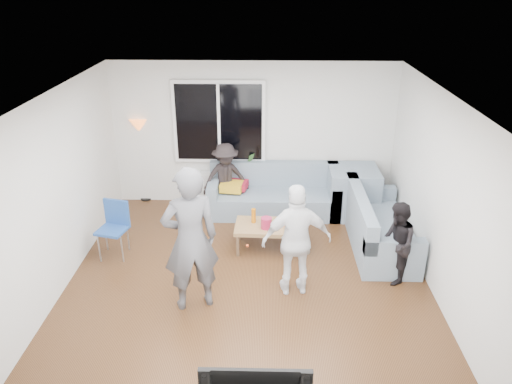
{
  "coord_description": "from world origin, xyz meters",
  "views": [
    {
      "loc": [
        0.26,
        -5.68,
        3.97
      ],
      "look_at": [
        0.1,
        0.6,
        1.15
      ],
      "focal_mm": 34.62,
      "sensor_mm": 36.0,
      "label": 1
    }
  ],
  "objects_px": {
    "player_left": "(190,240)",
    "sofa_right_section": "(381,222)",
    "coffee_table": "(271,237)",
    "floor_lamp": "(142,161)",
    "spectator_back": "(226,179)",
    "player_right": "(297,241)",
    "sofa_back_section": "(274,191)",
    "side_chair": "(112,231)",
    "spectator_right": "(396,243)"
  },
  "relations": [
    {
      "from": "side_chair",
      "to": "floor_lamp",
      "type": "relative_size",
      "value": 0.55
    },
    {
      "from": "spectator_back",
      "to": "spectator_right",
      "type": "bearing_deg",
      "value": -60.15
    },
    {
      "from": "sofa_back_section",
      "to": "floor_lamp",
      "type": "height_order",
      "value": "floor_lamp"
    },
    {
      "from": "sofa_right_section",
      "to": "player_right",
      "type": "bearing_deg",
      "value": 132.17
    },
    {
      "from": "side_chair",
      "to": "player_left",
      "type": "height_order",
      "value": "player_left"
    },
    {
      "from": "sofa_back_section",
      "to": "coffee_table",
      "type": "distance_m",
      "value": 1.26
    },
    {
      "from": "coffee_table",
      "to": "player_right",
      "type": "xyz_separation_m",
      "value": [
        0.33,
        -1.13,
        0.58
      ]
    },
    {
      "from": "player_right",
      "to": "coffee_table",
      "type": "bearing_deg",
      "value": -81.64
    },
    {
      "from": "spectator_right",
      "to": "spectator_back",
      "type": "bearing_deg",
      "value": -125.48
    },
    {
      "from": "sofa_back_section",
      "to": "sofa_right_section",
      "type": "height_order",
      "value": "same"
    },
    {
      "from": "sofa_back_section",
      "to": "spectator_right",
      "type": "xyz_separation_m",
      "value": [
        1.65,
        -2.08,
        0.16
      ]
    },
    {
      "from": "floor_lamp",
      "to": "spectator_back",
      "type": "relative_size",
      "value": 1.22
    },
    {
      "from": "coffee_table",
      "to": "side_chair",
      "type": "bearing_deg",
      "value": -172.96
    },
    {
      "from": "spectator_right",
      "to": "spectator_back",
      "type": "height_order",
      "value": "spectator_back"
    },
    {
      "from": "player_left",
      "to": "spectator_right",
      "type": "bearing_deg",
      "value": 173.05
    },
    {
      "from": "side_chair",
      "to": "spectator_back",
      "type": "relative_size",
      "value": 0.67
    },
    {
      "from": "sofa_back_section",
      "to": "spectator_right",
      "type": "bearing_deg",
      "value": -51.6
    },
    {
      "from": "floor_lamp",
      "to": "player_left",
      "type": "xyz_separation_m",
      "value": [
        1.37,
        -3.2,
        0.18
      ]
    },
    {
      "from": "sofa_back_section",
      "to": "spectator_right",
      "type": "relative_size",
      "value": 1.95
    },
    {
      "from": "floor_lamp",
      "to": "spectator_right",
      "type": "relative_size",
      "value": 1.33
    },
    {
      "from": "coffee_table",
      "to": "spectator_right",
      "type": "bearing_deg",
      "value": -26.25
    },
    {
      "from": "sofa_back_section",
      "to": "spectator_right",
      "type": "distance_m",
      "value": 2.66
    },
    {
      "from": "sofa_back_section",
      "to": "player_left",
      "type": "height_order",
      "value": "player_left"
    },
    {
      "from": "side_chair",
      "to": "spectator_right",
      "type": "distance_m",
      "value": 4.11
    },
    {
      "from": "sofa_back_section",
      "to": "sofa_right_section",
      "type": "relative_size",
      "value": 1.15
    },
    {
      "from": "player_left",
      "to": "coffee_table",
      "type": "bearing_deg",
      "value": -144.28
    },
    {
      "from": "sofa_right_section",
      "to": "coffee_table",
      "type": "xyz_separation_m",
      "value": [
        -1.7,
        -0.11,
        -0.22
      ]
    },
    {
      "from": "coffee_table",
      "to": "floor_lamp",
      "type": "bearing_deg",
      "value": 143.69
    },
    {
      "from": "sofa_back_section",
      "to": "player_right",
      "type": "distance_m",
      "value": 2.41
    },
    {
      "from": "player_left",
      "to": "sofa_right_section",
      "type": "bearing_deg",
      "value": -169.65
    },
    {
      "from": "sofa_back_section",
      "to": "player_left",
      "type": "relative_size",
      "value": 1.2
    },
    {
      "from": "sofa_right_section",
      "to": "player_right",
      "type": "height_order",
      "value": "player_right"
    },
    {
      "from": "sofa_right_section",
      "to": "coffee_table",
      "type": "height_order",
      "value": "sofa_right_section"
    },
    {
      "from": "floor_lamp",
      "to": "player_right",
      "type": "relative_size",
      "value": 1.0
    },
    {
      "from": "sofa_right_section",
      "to": "spectator_right",
      "type": "height_order",
      "value": "spectator_right"
    },
    {
      "from": "sofa_back_section",
      "to": "player_right",
      "type": "xyz_separation_m",
      "value": [
        0.27,
        -2.37,
        0.35
      ]
    },
    {
      "from": "player_left",
      "to": "player_right",
      "type": "xyz_separation_m",
      "value": [
        1.33,
        0.33,
        -0.18
      ]
    },
    {
      "from": "sofa_back_section",
      "to": "spectator_back",
      "type": "xyz_separation_m",
      "value": [
        -0.85,
        0.03,
        0.22
      ]
    },
    {
      "from": "floor_lamp",
      "to": "sofa_back_section",
      "type": "bearing_deg",
      "value": -11.71
    },
    {
      "from": "side_chair",
      "to": "spectator_back",
      "type": "xyz_separation_m",
      "value": [
        1.57,
        1.56,
        0.21
      ]
    },
    {
      "from": "spectator_back",
      "to": "side_chair",
      "type": "bearing_deg",
      "value": -155.19
    },
    {
      "from": "floor_lamp",
      "to": "player_right",
      "type": "distance_m",
      "value": 3.94
    },
    {
      "from": "side_chair",
      "to": "sofa_back_section",
      "type": "bearing_deg",
      "value": 46.35
    },
    {
      "from": "floor_lamp",
      "to": "spectator_back",
      "type": "xyz_separation_m",
      "value": [
        1.57,
        -0.47,
        -0.14
      ]
    },
    {
      "from": "side_chair",
      "to": "sofa_right_section",
      "type": "bearing_deg",
      "value": 19.77
    },
    {
      "from": "floor_lamp",
      "to": "spectator_back",
      "type": "bearing_deg",
      "value": -16.7
    },
    {
      "from": "coffee_table",
      "to": "player_left",
      "type": "distance_m",
      "value": 1.92
    },
    {
      "from": "spectator_back",
      "to": "coffee_table",
      "type": "bearing_deg",
      "value": -77.89
    },
    {
      "from": "sofa_back_section",
      "to": "side_chair",
      "type": "xyz_separation_m",
      "value": [
        -2.42,
        -1.53,
        0.01
      ]
    },
    {
      "from": "sofa_right_section",
      "to": "floor_lamp",
      "type": "bearing_deg",
      "value": 68.22
    }
  ]
}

